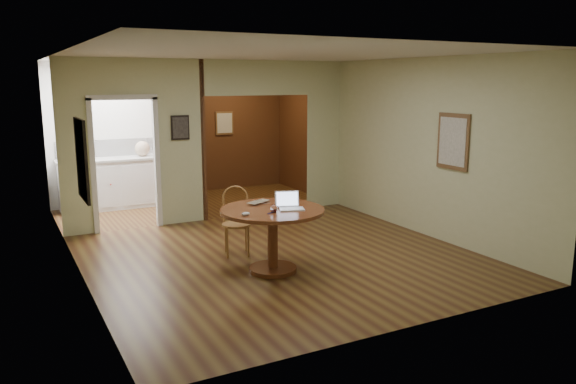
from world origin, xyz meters
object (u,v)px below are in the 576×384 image
dining_table (273,225)px  open_laptop (289,204)px  closed_laptop (262,203)px  chair (236,217)px

dining_table → open_laptop: (0.18, -0.10, 0.27)m
closed_laptop → dining_table: bearing=-118.5°
dining_table → chair: (-0.11, 0.90, -0.07)m
dining_table → closed_laptop: closed_laptop is taller
open_laptop → chair: bearing=126.6°
dining_table → open_laptop: bearing=-27.5°
chair → open_laptop: (0.30, -1.00, 0.34)m
dining_table → chair: 0.91m
dining_table → chair: size_ratio=1.37×
open_laptop → closed_laptop: open_laptop is taller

